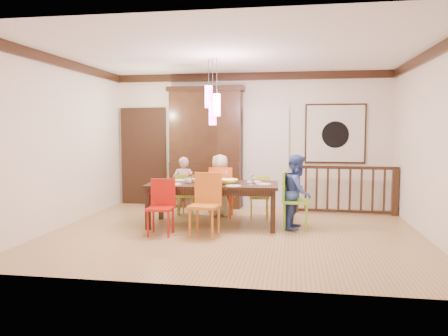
# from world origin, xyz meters

# --- Properties ---
(floor) EXTENTS (6.00, 6.00, 0.00)m
(floor) POSITION_xyz_m (0.00, 0.00, 0.00)
(floor) COLOR #9D764C
(floor) RESTS_ON ground
(ceiling) EXTENTS (6.00, 6.00, 0.00)m
(ceiling) POSITION_xyz_m (0.00, 0.00, 2.90)
(ceiling) COLOR white
(ceiling) RESTS_ON wall_back
(wall_back) EXTENTS (6.00, 0.00, 6.00)m
(wall_back) POSITION_xyz_m (0.00, 2.50, 1.45)
(wall_back) COLOR beige
(wall_back) RESTS_ON floor
(wall_left) EXTENTS (0.00, 5.00, 5.00)m
(wall_left) POSITION_xyz_m (-3.00, 0.00, 1.45)
(wall_left) COLOR beige
(wall_left) RESTS_ON floor
(wall_right) EXTENTS (0.00, 5.00, 5.00)m
(wall_right) POSITION_xyz_m (3.00, 0.00, 1.45)
(wall_right) COLOR beige
(wall_right) RESTS_ON floor
(crown_molding) EXTENTS (6.00, 5.00, 0.16)m
(crown_molding) POSITION_xyz_m (0.00, 0.00, 2.82)
(crown_molding) COLOR black
(crown_molding) RESTS_ON wall_back
(panel_door) EXTENTS (1.04, 0.07, 2.24)m
(panel_door) POSITION_xyz_m (-2.40, 2.45, 1.05)
(panel_door) COLOR black
(panel_door) RESTS_ON wall_back
(white_doorway) EXTENTS (0.97, 0.05, 2.22)m
(white_doorway) POSITION_xyz_m (0.35, 2.46, 1.05)
(white_doorway) COLOR silver
(white_doorway) RESTS_ON wall_back
(painting) EXTENTS (1.25, 0.06, 1.25)m
(painting) POSITION_xyz_m (1.80, 2.46, 1.60)
(painting) COLOR black
(painting) RESTS_ON wall_back
(pendant_cluster) EXTENTS (0.27, 0.21, 1.14)m
(pendant_cluster) POSITION_xyz_m (-0.44, 0.46, 2.11)
(pendant_cluster) COLOR #FF4CBE
(pendant_cluster) RESTS_ON ceiling
(dining_table) EXTENTS (2.30, 1.13, 0.75)m
(dining_table) POSITION_xyz_m (-0.44, 0.46, 0.67)
(dining_table) COLOR black
(dining_table) RESTS_ON floor
(chair_far_left) EXTENTS (0.41, 0.41, 0.83)m
(chair_far_left) POSITION_xyz_m (-1.09, 1.23, 0.47)
(chair_far_left) COLOR #A2B620
(chair_far_left) RESTS_ON floor
(chair_far_mid) EXTENTS (0.45, 0.45, 0.98)m
(chair_far_mid) POSITION_xyz_m (-0.41, 1.24, 0.56)
(chair_far_mid) COLOR #F3521C
(chair_far_mid) RESTS_ON floor
(chair_far_right) EXTENTS (0.41, 0.41, 0.83)m
(chair_far_right) POSITION_xyz_m (0.31, 1.25, 0.47)
(chair_far_right) COLOR #C4D03B
(chair_far_right) RESTS_ON floor
(chair_near_left) EXTENTS (0.42, 0.42, 0.89)m
(chair_near_left) POSITION_xyz_m (-1.14, -0.37, 0.51)
(chair_near_left) COLOR #AF130C
(chair_near_left) RESTS_ON floor
(chair_near_mid) EXTENTS (0.49, 0.49, 1.00)m
(chair_near_mid) POSITION_xyz_m (-0.43, -0.33, 0.57)
(chair_near_mid) COLOR orange
(chair_near_mid) RESTS_ON floor
(chair_end_right) EXTENTS (0.46, 0.46, 0.98)m
(chair_end_right) POSITION_xyz_m (0.99, 0.43, 0.56)
(chair_end_right) COLOR #85C434
(chair_end_right) RESTS_ON floor
(china_hutch) EXTENTS (1.65, 0.46, 2.60)m
(china_hutch) POSITION_xyz_m (-0.94, 2.30, 1.30)
(china_hutch) COLOR black
(china_hutch) RESTS_ON floor
(balustrade) EXTENTS (2.05, 0.16, 0.96)m
(balustrade) POSITION_xyz_m (1.96, 1.95, 0.50)
(balustrade) COLOR black
(balustrade) RESTS_ON floor
(person_far_left) EXTENTS (0.46, 0.34, 1.15)m
(person_far_left) POSITION_xyz_m (-1.19, 1.32, 0.58)
(person_far_left) COLOR #D6A3AE
(person_far_left) RESTS_ON floor
(person_far_mid) EXTENTS (0.68, 0.54, 1.20)m
(person_far_mid) POSITION_xyz_m (-0.46, 1.32, 0.60)
(person_far_mid) COLOR beige
(person_far_mid) RESTS_ON floor
(person_end_right) EXTENTS (0.57, 0.68, 1.26)m
(person_end_right) POSITION_xyz_m (1.02, 0.45, 0.63)
(person_end_right) COLOR #3B52A5
(person_end_right) RESTS_ON floor
(serving_bowl) EXTENTS (0.42, 0.42, 0.09)m
(serving_bowl) POSITION_xyz_m (-0.17, 0.37, 0.79)
(serving_bowl) COLOR yellow
(serving_bowl) RESTS_ON dining_table
(small_bowl) EXTENTS (0.22, 0.22, 0.07)m
(small_bowl) POSITION_xyz_m (-0.73, 0.54, 0.78)
(small_bowl) COLOR white
(small_bowl) RESTS_ON dining_table
(cup_left) EXTENTS (0.14, 0.14, 0.10)m
(cup_left) POSITION_xyz_m (-0.85, 0.32, 0.80)
(cup_left) COLOR silver
(cup_left) RESTS_ON dining_table
(cup_right) EXTENTS (0.13, 0.13, 0.10)m
(cup_right) POSITION_xyz_m (0.25, 0.54, 0.80)
(cup_right) COLOR silver
(cup_right) RESTS_ON dining_table
(plate_far_left) EXTENTS (0.26, 0.26, 0.01)m
(plate_far_left) POSITION_xyz_m (-1.11, 0.76, 0.76)
(plate_far_left) COLOR white
(plate_far_left) RESTS_ON dining_table
(plate_far_mid) EXTENTS (0.26, 0.26, 0.01)m
(plate_far_mid) POSITION_xyz_m (-0.37, 0.80, 0.76)
(plate_far_mid) COLOR white
(plate_far_mid) RESTS_ON dining_table
(plate_far_right) EXTENTS (0.26, 0.26, 0.01)m
(plate_far_right) POSITION_xyz_m (0.26, 0.71, 0.76)
(plate_far_right) COLOR white
(plate_far_right) RESTS_ON dining_table
(plate_near_left) EXTENTS (0.26, 0.26, 0.01)m
(plate_near_left) POSITION_xyz_m (-1.06, 0.16, 0.76)
(plate_near_left) COLOR white
(plate_near_left) RESTS_ON dining_table
(plate_near_mid) EXTENTS (0.26, 0.26, 0.01)m
(plate_near_mid) POSITION_xyz_m (-0.03, 0.10, 0.76)
(plate_near_mid) COLOR white
(plate_near_mid) RESTS_ON dining_table
(plate_end_right) EXTENTS (0.26, 0.26, 0.01)m
(plate_end_right) POSITION_xyz_m (0.44, 0.41, 0.76)
(plate_end_right) COLOR white
(plate_end_right) RESTS_ON dining_table
(wine_glass_a) EXTENTS (0.08, 0.08, 0.19)m
(wine_glass_a) POSITION_xyz_m (-0.87, 0.55, 0.84)
(wine_glass_a) COLOR #590C19
(wine_glass_a) RESTS_ON dining_table
(wine_glass_b) EXTENTS (0.08, 0.08, 0.19)m
(wine_glass_b) POSITION_xyz_m (-0.25, 0.67, 0.84)
(wine_glass_b) COLOR silver
(wine_glass_b) RESTS_ON dining_table
(wine_glass_c) EXTENTS (0.08, 0.08, 0.19)m
(wine_glass_c) POSITION_xyz_m (-0.55, 0.26, 0.84)
(wine_glass_c) COLOR #590C19
(wine_glass_c) RESTS_ON dining_table
(wine_glass_d) EXTENTS (0.08, 0.08, 0.19)m
(wine_glass_d) POSITION_xyz_m (0.25, 0.33, 0.84)
(wine_glass_d) COLOR silver
(wine_glass_d) RESTS_ON dining_table
(napkin) EXTENTS (0.18, 0.14, 0.01)m
(napkin) POSITION_xyz_m (-0.49, 0.10, 0.76)
(napkin) COLOR #D83359
(napkin) RESTS_ON dining_table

